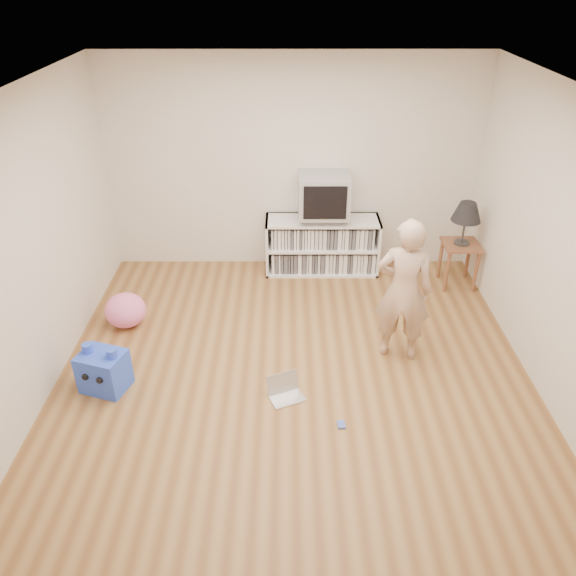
{
  "coord_description": "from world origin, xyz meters",
  "views": [
    {
      "loc": [
        -0.07,
        -4.3,
        3.45
      ],
      "look_at": [
        -0.06,
        0.4,
        0.68
      ],
      "focal_mm": 35.0,
      "sensor_mm": 36.0,
      "label": 1
    }
  ],
  "objects_px": {
    "person": "(404,291)",
    "plush_pink": "(126,310)",
    "side_table": "(460,254)",
    "laptop": "(285,390)",
    "plush_blue": "(104,371)",
    "dvd_deck": "(323,217)",
    "table_lamp": "(467,213)",
    "crt_tv": "(324,195)",
    "media_unit": "(322,245)"
  },
  "relations": [
    {
      "from": "crt_tv",
      "to": "person",
      "type": "bearing_deg",
      "value": -69.43
    },
    {
      "from": "side_table",
      "to": "table_lamp",
      "type": "height_order",
      "value": "table_lamp"
    },
    {
      "from": "dvd_deck",
      "to": "crt_tv",
      "type": "distance_m",
      "value": 0.29
    },
    {
      "from": "table_lamp",
      "to": "crt_tv",
      "type": "bearing_deg",
      "value": 167.22
    },
    {
      "from": "side_table",
      "to": "person",
      "type": "relative_size",
      "value": 0.37
    },
    {
      "from": "crt_tv",
      "to": "person",
      "type": "height_order",
      "value": "person"
    },
    {
      "from": "side_table",
      "to": "plush_blue",
      "type": "relative_size",
      "value": 1.15
    },
    {
      "from": "table_lamp",
      "to": "person",
      "type": "xyz_separation_m",
      "value": [
        -0.95,
        -1.4,
        -0.2
      ]
    },
    {
      "from": "dvd_deck",
      "to": "table_lamp",
      "type": "relative_size",
      "value": 0.87
    },
    {
      "from": "plush_blue",
      "to": "plush_pink",
      "type": "height_order",
      "value": "plush_blue"
    },
    {
      "from": "laptop",
      "to": "plush_pink",
      "type": "distance_m",
      "value": 2.07
    },
    {
      "from": "media_unit",
      "to": "dvd_deck",
      "type": "height_order",
      "value": "dvd_deck"
    },
    {
      "from": "laptop",
      "to": "table_lamp",
      "type": "bearing_deg",
      "value": 21.17
    },
    {
      "from": "laptop",
      "to": "plush_blue",
      "type": "relative_size",
      "value": 0.77
    },
    {
      "from": "dvd_deck",
      "to": "side_table",
      "type": "bearing_deg",
      "value": -12.89
    },
    {
      "from": "dvd_deck",
      "to": "laptop",
      "type": "bearing_deg",
      "value": -100.9
    },
    {
      "from": "media_unit",
      "to": "crt_tv",
      "type": "distance_m",
      "value": 0.67
    },
    {
      "from": "person",
      "to": "plush_pink",
      "type": "relative_size",
      "value": 3.4
    },
    {
      "from": "crt_tv",
      "to": "laptop",
      "type": "height_order",
      "value": "crt_tv"
    },
    {
      "from": "plush_blue",
      "to": "side_table",
      "type": "bearing_deg",
      "value": 44.98
    },
    {
      "from": "laptop",
      "to": "person",
      "type": "bearing_deg",
      "value": 6.03
    },
    {
      "from": "media_unit",
      "to": "plush_blue",
      "type": "bearing_deg",
      "value": -132.68
    },
    {
      "from": "person",
      "to": "laptop",
      "type": "height_order",
      "value": "person"
    },
    {
      "from": "media_unit",
      "to": "plush_blue",
      "type": "distance_m",
      "value": 3.13
    },
    {
      "from": "dvd_deck",
      "to": "plush_blue",
      "type": "xyz_separation_m",
      "value": [
        -2.12,
        -2.28,
        -0.54
      ]
    },
    {
      "from": "side_table",
      "to": "laptop",
      "type": "xyz_separation_m",
      "value": [
        -2.08,
        -2.03,
        -0.36
      ]
    },
    {
      "from": "dvd_deck",
      "to": "plush_pink",
      "type": "relative_size",
      "value": 1.04
    },
    {
      "from": "media_unit",
      "to": "side_table",
      "type": "xyz_separation_m",
      "value": [
        1.62,
        -0.39,
        0.07
      ]
    },
    {
      "from": "side_table",
      "to": "plush_pink",
      "type": "relative_size",
      "value": 1.27
    },
    {
      "from": "side_table",
      "to": "table_lamp",
      "type": "bearing_deg",
      "value": 0.0
    },
    {
      "from": "media_unit",
      "to": "table_lamp",
      "type": "bearing_deg",
      "value": -13.42
    },
    {
      "from": "dvd_deck",
      "to": "plush_pink",
      "type": "height_order",
      "value": "dvd_deck"
    },
    {
      "from": "side_table",
      "to": "person",
      "type": "bearing_deg",
      "value": -124.27
    },
    {
      "from": "laptop",
      "to": "plush_blue",
      "type": "bearing_deg",
      "value": 152.99
    },
    {
      "from": "dvd_deck",
      "to": "laptop",
      "type": "xyz_separation_m",
      "value": [
        -0.46,
        -2.4,
        -0.68
      ]
    },
    {
      "from": "media_unit",
      "to": "table_lamp",
      "type": "xyz_separation_m",
      "value": [
        1.62,
        -0.39,
        0.59
      ]
    },
    {
      "from": "crt_tv",
      "to": "plush_pink",
      "type": "relative_size",
      "value": 1.38
    },
    {
      "from": "table_lamp",
      "to": "media_unit",
      "type": "bearing_deg",
      "value": 166.58
    },
    {
      "from": "table_lamp",
      "to": "laptop",
      "type": "relative_size",
      "value": 1.4
    },
    {
      "from": "dvd_deck",
      "to": "person",
      "type": "bearing_deg",
      "value": -69.46
    },
    {
      "from": "media_unit",
      "to": "laptop",
      "type": "height_order",
      "value": "media_unit"
    },
    {
      "from": "crt_tv",
      "to": "side_table",
      "type": "bearing_deg",
      "value": -12.78
    },
    {
      "from": "media_unit",
      "to": "plush_blue",
      "type": "xyz_separation_m",
      "value": [
        -2.12,
        -2.3,
        -0.15
      ]
    },
    {
      "from": "side_table",
      "to": "laptop",
      "type": "relative_size",
      "value": 1.5
    },
    {
      "from": "plush_blue",
      "to": "table_lamp",
      "type": "bearing_deg",
      "value": 44.98
    },
    {
      "from": "media_unit",
      "to": "crt_tv",
      "type": "relative_size",
      "value": 2.33
    },
    {
      "from": "person",
      "to": "side_table",
      "type": "bearing_deg",
      "value": -112.12
    },
    {
      "from": "crt_tv",
      "to": "plush_blue",
      "type": "bearing_deg",
      "value": -132.92
    },
    {
      "from": "person",
      "to": "plush_blue",
      "type": "relative_size",
      "value": 3.08
    },
    {
      "from": "plush_blue",
      "to": "plush_pink",
      "type": "xyz_separation_m",
      "value": [
        -0.06,
        1.04,
        -0.01
      ]
    }
  ]
}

